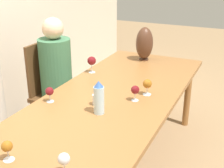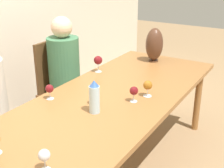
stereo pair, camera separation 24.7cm
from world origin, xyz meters
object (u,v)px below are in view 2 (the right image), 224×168
object	(u,v)px
vase	(154,44)
water_tumbler	(94,99)
chair_far	(60,86)
wine_glass_5	(134,91)
wine_glass_6	(50,89)
person_far	(65,73)
wine_glass_1	(44,156)
wine_glass_3	(98,60)
wine_glass_4	(148,86)
water_bottle	(94,97)

from	to	relation	value
vase	water_tumbler	bearing A→B (deg)	-177.20
water_tumbler	chair_far	distance (m)	1.06
wine_glass_5	chair_far	distance (m)	1.19
wine_glass_6	person_far	xyz separation A→B (m)	(0.68, 0.41, -0.15)
water_tumbler	wine_glass_1	size ratio (longest dim) A/B	0.67
person_far	wine_glass_3	bearing A→B (deg)	-83.14
wine_glass_4	wine_glass_6	bearing A→B (deg)	125.17
water_bottle	person_far	xyz separation A→B (m)	(0.69, 0.84, -0.19)
chair_far	wine_glass_3	bearing A→B (deg)	-84.45
water_tumbler	wine_glass_5	xyz separation A→B (m)	(0.19, -0.23, 0.05)
wine_glass_1	chair_far	bearing A→B (deg)	38.29
water_tumbler	wine_glass_4	bearing A→B (deg)	-39.14
wine_glass_3	chair_far	xyz separation A→B (m)	(-0.05, 0.47, -0.35)
wine_glass_3	person_far	size ratio (longest dim) A/B	0.13
water_bottle	water_tumbler	bearing A→B (deg)	34.61
vase	person_far	distance (m)	0.98
wine_glass_1	person_far	size ratio (longest dim) A/B	0.10
wine_glass_6	chair_far	distance (m)	0.90
water_tumbler	person_far	distance (m)	0.96
vase	wine_glass_3	bearing A→B (deg)	151.34
wine_glass_3	wine_glass_6	size ratio (longest dim) A/B	1.33
water_bottle	person_far	distance (m)	1.10
water_tumbler	wine_glass_3	distance (m)	0.73
water_bottle	wine_glass_5	world-z (taller)	water_bottle
wine_glass_4	person_far	distance (m)	1.08
wine_glass_3	wine_glass_6	bearing A→B (deg)	-177.70
vase	person_far	xyz separation A→B (m)	(-0.63, 0.70, -0.25)
wine_glass_5	person_far	world-z (taller)	person_far
wine_glass_4	wine_glass_5	xyz separation A→B (m)	(-0.15, 0.05, -0.00)
water_bottle	wine_glass_6	distance (m)	0.43
vase	wine_glass_6	distance (m)	1.35
person_far	water_bottle	bearing A→B (deg)	-129.45
water_bottle	water_tumbler	world-z (taller)	water_bottle
wine_glass_1	wine_glass_4	xyz separation A→B (m)	(1.13, -0.05, 0.00)
wine_glass_1	chair_far	world-z (taller)	chair_far
wine_glass_1	wine_glass_5	distance (m)	0.99
water_tumbler	vase	size ratio (longest dim) A/B	0.23
water_bottle	vase	size ratio (longest dim) A/B	0.68
vase	chair_far	world-z (taller)	vase
water_tumbler	wine_glass_6	bearing A→B (deg)	106.19
water_tumbler	wine_glass_4	world-z (taller)	wine_glass_4
wine_glass_4	wine_glass_5	size ratio (longest dim) A/B	1.07
wine_glass_4	person_far	xyz separation A→B (m)	(0.24, 1.04, -0.16)
water_bottle	wine_glass_1	world-z (taller)	water_bottle
wine_glass_5	wine_glass_1	bearing A→B (deg)	179.99
water_bottle	chair_far	bearing A→B (deg)	53.40
water_bottle	wine_glass_4	xyz separation A→B (m)	(0.45, -0.20, -0.03)
person_far	water_tumbler	bearing A→B (deg)	-127.22
wine_glass_5	person_far	xyz separation A→B (m)	(0.38, 0.99, -0.16)
wine_glass_3	wine_glass_4	xyz separation A→B (m)	(-0.28, -0.66, -0.02)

